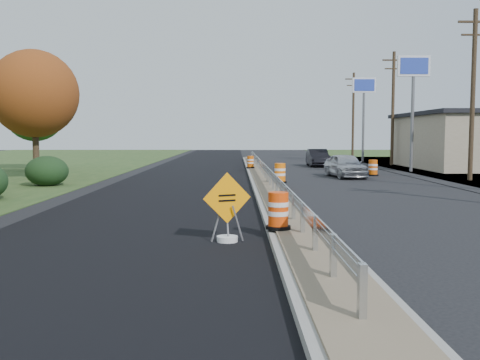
{
  "coord_description": "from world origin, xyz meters",
  "views": [
    {
      "loc": [
        -1.61,
        -20.61,
        2.55
      ],
      "look_at": [
        -1.46,
        -3.47,
        1.1
      ],
      "focal_mm": 40.0,
      "sensor_mm": 36.0,
      "label": 1
    }
  ],
  "objects_px": {
    "caution_sign": "(227,225)",
    "barrel_median_near": "(278,211)",
    "car_dark_mid": "(318,158)",
    "car_silver": "(345,165)",
    "barrel_shoulder_far": "(322,156)",
    "barrel_median_far": "(250,162)",
    "barrel_median_mid": "(280,173)",
    "barrel_shoulder_near": "(373,168)"
  },
  "relations": [
    {
      "from": "barrel_median_near",
      "to": "car_dark_mid",
      "type": "height_order",
      "value": "car_dark_mid"
    },
    {
      "from": "barrel_median_mid",
      "to": "barrel_median_far",
      "type": "height_order",
      "value": "barrel_median_mid"
    },
    {
      "from": "barrel_median_far",
      "to": "barrel_shoulder_far",
      "type": "relative_size",
      "value": 0.95
    },
    {
      "from": "caution_sign",
      "to": "car_silver",
      "type": "distance_m",
      "value": 20.5
    },
    {
      "from": "barrel_median_far",
      "to": "car_silver",
      "type": "xyz_separation_m",
      "value": [
        5.54,
        -5.49,
        0.09
      ]
    },
    {
      "from": "barrel_median_near",
      "to": "car_silver",
      "type": "xyz_separation_m",
      "value": [
        5.54,
        18.86,
        0.06
      ]
    },
    {
      "from": "barrel_median_far",
      "to": "barrel_shoulder_near",
      "type": "xyz_separation_m",
      "value": [
        7.55,
        -4.18,
        -0.16
      ]
    },
    {
      "from": "barrel_median_near",
      "to": "car_silver",
      "type": "relative_size",
      "value": 0.22
    },
    {
      "from": "barrel_shoulder_far",
      "to": "barrel_shoulder_near",
      "type": "bearing_deg",
      "value": -90.0
    },
    {
      "from": "barrel_median_mid",
      "to": "car_silver",
      "type": "bearing_deg",
      "value": 54.29
    },
    {
      "from": "barrel_median_mid",
      "to": "car_silver",
      "type": "xyz_separation_m",
      "value": [
        4.44,
        6.18,
        0.04
      ]
    },
    {
      "from": "barrel_shoulder_far",
      "to": "car_silver",
      "type": "distance_m",
      "value": 21.03
    },
    {
      "from": "caution_sign",
      "to": "barrel_shoulder_near",
      "type": "distance_m",
      "value": 22.45
    },
    {
      "from": "barrel_median_mid",
      "to": "car_dark_mid",
      "type": "xyz_separation_m",
      "value": [
        4.51,
        17.39,
        0.02
      ]
    },
    {
      "from": "barrel_median_mid",
      "to": "barrel_shoulder_near",
      "type": "distance_m",
      "value": 9.89
    },
    {
      "from": "barrel_shoulder_far",
      "to": "car_silver",
      "type": "height_order",
      "value": "car_silver"
    },
    {
      "from": "barrel_median_near",
      "to": "car_dark_mid",
      "type": "xyz_separation_m",
      "value": [
        5.61,
        30.07,
        0.03
      ]
    },
    {
      "from": "barrel_shoulder_near",
      "to": "barrel_shoulder_far",
      "type": "distance_m",
      "value": 19.62
    },
    {
      "from": "barrel_median_near",
      "to": "car_silver",
      "type": "bearing_deg",
      "value": 73.61
    },
    {
      "from": "barrel_median_mid",
      "to": "barrel_shoulder_near",
      "type": "bearing_deg",
      "value": 49.3
    },
    {
      "from": "barrel_median_mid",
      "to": "car_dark_mid",
      "type": "relative_size",
      "value": 0.22
    },
    {
      "from": "caution_sign",
      "to": "barrel_median_far",
      "type": "bearing_deg",
      "value": 64.11
    },
    {
      "from": "barrel_median_mid",
      "to": "barrel_shoulder_far",
      "type": "height_order",
      "value": "barrel_median_mid"
    },
    {
      "from": "caution_sign",
      "to": "barrel_median_far",
      "type": "height_order",
      "value": "caution_sign"
    },
    {
      "from": "barrel_shoulder_far",
      "to": "car_dark_mid",
      "type": "xyz_separation_m",
      "value": [
        -1.94,
        -9.72,
        0.28
      ]
    },
    {
      "from": "barrel_median_mid",
      "to": "caution_sign",
      "type": "bearing_deg",
      "value": -100.14
    },
    {
      "from": "barrel_median_mid",
      "to": "barrel_shoulder_near",
      "type": "xyz_separation_m",
      "value": [
        6.45,
        7.5,
        -0.21
      ]
    },
    {
      "from": "barrel_median_near",
      "to": "car_dark_mid",
      "type": "bearing_deg",
      "value": 79.44
    },
    {
      "from": "car_silver",
      "to": "barrel_median_far",
      "type": "bearing_deg",
      "value": 128.61
    },
    {
      "from": "car_silver",
      "to": "car_dark_mid",
      "type": "height_order",
      "value": "car_silver"
    },
    {
      "from": "barrel_shoulder_near",
      "to": "car_dark_mid",
      "type": "distance_m",
      "value": 10.09
    },
    {
      "from": "barrel_shoulder_near",
      "to": "car_dark_mid",
      "type": "relative_size",
      "value": 0.23
    },
    {
      "from": "barrel_median_mid",
      "to": "barrel_median_far",
      "type": "bearing_deg",
      "value": 95.38
    },
    {
      "from": "caution_sign",
      "to": "barrel_shoulder_near",
      "type": "relative_size",
      "value": 1.67
    },
    {
      "from": "barrel_shoulder_near",
      "to": "barrel_shoulder_far",
      "type": "bearing_deg",
      "value": 90.0
    },
    {
      "from": "caution_sign",
      "to": "car_dark_mid",
      "type": "distance_m",
      "value": 31.31
    },
    {
      "from": "caution_sign",
      "to": "barrel_median_near",
      "type": "relative_size",
      "value": 1.82
    },
    {
      "from": "barrel_median_far",
      "to": "barrel_shoulder_near",
      "type": "distance_m",
      "value": 8.63
    },
    {
      "from": "car_silver",
      "to": "barrel_median_near",
      "type": "bearing_deg",
      "value": -113.05
    },
    {
      "from": "barrel_median_mid",
      "to": "barrel_shoulder_far",
      "type": "distance_m",
      "value": 27.87
    },
    {
      "from": "barrel_median_mid",
      "to": "barrel_shoulder_near",
      "type": "relative_size",
      "value": 0.96
    },
    {
      "from": "barrel_median_near",
      "to": "barrel_median_far",
      "type": "bearing_deg",
      "value": 90.0
    }
  ]
}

